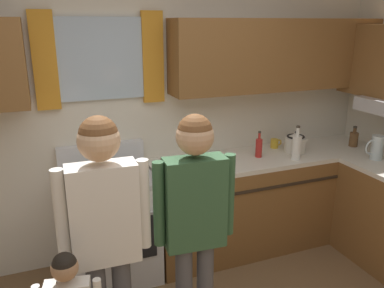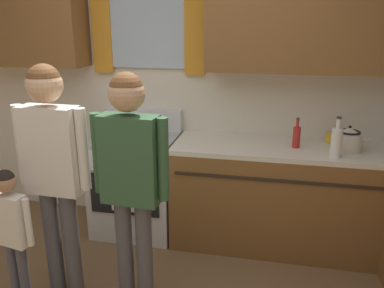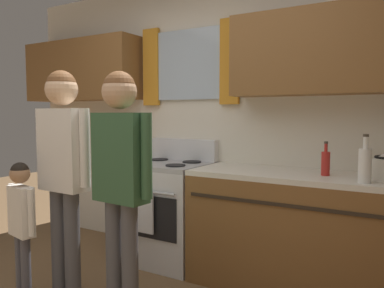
{
  "view_description": "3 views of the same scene",
  "coord_description": "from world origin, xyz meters",
  "px_view_note": "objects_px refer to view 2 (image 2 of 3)",
  "views": [
    {
      "loc": [
        -0.81,
        -1.43,
        2.08
      ],
      "look_at": [
        0.07,
        0.82,
        1.34
      ],
      "focal_mm": 36.73,
      "sensor_mm": 36.0,
      "label": 1
    },
    {
      "loc": [
        0.8,
        -1.59,
        1.87
      ],
      "look_at": [
        0.31,
        0.73,
        1.13
      ],
      "focal_mm": 36.38,
      "sensor_mm": 36.0,
      "label": 2
    },
    {
      "loc": [
        1.57,
        -1.3,
        1.34
      ],
      "look_at": [
        0.34,
        0.77,
        1.15
      ],
      "focal_mm": 35.89,
      "sensor_mm": 36.0,
      "label": 3
    }
  ],
  "objects_px": {
    "bottle_milk_white": "(336,142)",
    "adult_holding_child": "(53,159)",
    "stove_oven": "(137,182)",
    "bottle_sauce_red": "(296,136)",
    "mug_mustard_yellow": "(331,138)",
    "stovetop_kettle": "(349,139)",
    "small_child": "(12,225)",
    "adult_in_plaid": "(130,169)"
  },
  "relations": [
    {
      "from": "stove_oven",
      "to": "adult_holding_child",
      "type": "height_order",
      "value": "adult_holding_child"
    },
    {
      "from": "bottle_milk_white",
      "to": "stovetop_kettle",
      "type": "relative_size",
      "value": 1.14
    },
    {
      "from": "bottle_sauce_red",
      "to": "small_child",
      "type": "distance_m",
      "value": 2.18
    },
    {
      "from": "stove_oven",
      "to": "bottle_milk_white",
      "type": "height_order",
      "value": "bottle_milk_white"
    },
    {
      "from": "adult_holding_child",
      "to": "mug_mustard_yellow",
      "type": "bearing_deg",
      "value": 32.52
    },
    {
      "from": "stovetop_kettle",
      "to": "adult_in_plaid",
      "type": "relative_size",
      "value": 0.17
    },
    {
      "from": "bottle_sauce_red",
      "to": "stovetop_kettle",
      "type": "bearing_deg",
      "value": -0.34
    },
    {
      "from": "stove_oven",
      "to": "mug_mustard_yellow",
      "type": "relative_size",
      "value": 9.15
    },
    {
      "from": "bottle_sauce_red",
      "to": "mug_mustard_yellow",
      "type": "height_order",
      "value": "bottle_sauce_red"
    },
    {
      "from": "small_child",
      "to": "stove_oven",
      "type": "bearing_deg",
      "value": 70.93
    },
    {
      "from": "bottle_sauce_red",
      "to": "mug_mustard_yellow",
      "type": "distance_m",
      "value": 0.35
    },
    {
      "from": "adult_holding_child",
      "to": "small_child",
      "type": "xyz_separation_m",
      "value": [
        -0.23,
        -0.18,
        -0.4
      ]
    },
    {
      "from": "bottle_sauce_red",
      "to": "adult_holding_child",
      "type": "xyz_separation_m",
      "value": [
        -1.56,
        -1.0,
        0.04
      ]
    },
    {
      "from": "mug_mustard_yellow",
      "to": "stove_oven",
      "type": "bearing_deg",
      "value": -174.37
    },
    {
      "from": "adult_holding_child",
      "to": "bottle_milk_white",
      "type": "bearing_deg",
      "value": 23.93
    },
    {
      "from": "bottle_milk_white",
      "to": "adult_in_plaid",
      "type": "bearing_deg",
      "value": -147.91
    },
    {
      "from": "adult_holding_child",
      "to": "small_child",
      "type": "height_order",
      "value": "adult_holding_child"
    },
    {
      "from": "adult_in_plaid",
      "to": "stove_oven",
      "type": "bearing_deg",
      "value": 108.69
    },
    {
      "from": "bottle_milk_white",
      "to": "adult_holding_child",
      "type": "distance_m",
      "value": 2.01
    },
    {
      "from": "stove_oven",
      "to": "adult_holding_child",
      "type": "distance_m",
      "value": 1.18
    },
    {
      "from": "bottle_milk_white",
      "to": "bottle_sauce_red",
      "type": "height_order",
      "value": "bottle_milk_white"
    },
    {
      "from": "stovetop_kettle",
      "to": "adult_holding_child",
      "type": "distance_m",
      "value": 2.2
    },
    {
      "from": "stovetop_kettle",
      "to": "mug_mustard_yellow",
      "type": "bearing_deg",
      "value": 119.58
    },
    {
      "from": "bottle_milk_white",
      "to": "adult_holding_child",
      "type": "height_order",
      "value": "adult_holding_child"
    },
    {
      "from": "bottle_milk_white",
      "to": "adult_holding_child",
      "type": "xyz_separation_m",
      "value": [
        -1.84,
        -0.82,
        0.01
      ]
    },
    {
      "from": "stove_oven",
      "to": "bottle_milk_white",
      "type": "xyz_separation_m",
      "value": [
        1.66,
        -0.2,
        0.55
      ]
    },
    {
      "from": "stovetop_kettle",
      "to": "adult_holding_child",
      "type": "relative_size",
      "value": 0.17
    },
    {
      "from": "stove_oven",
      "to": "bottle_sauce_red",
      "type": "xyz_separation_m",
      "value": [
        1.38,
        -0.02,
        0.53
      ]
    },
    {
      "from": "bottle_milk_white",
      "to": "adult_in_plaid",
      "type": "height_order",
      "value": "adult_in_plaid"
    },
    {
      "from": "stove_oven",
      "to": "bottle_milk_white",
      "type": "bearing_deg",
      "value": -6.9
    },
    {
      "from": "stove_oven",
      "to": "mug_mustard_yellow",
      "type": "xyz_separation_m",
      "value": [
        1.67,
        0.17,
        0.48
      ]
    },
    {
      "from": "mug_mustard_yellow",
      "to": "stovetop_kettle",
      "type": "height_order",
      "value": "stovetop_kettle"
    },
    {
      "from": "mug_mustard_yellow",
      "to": "adult_holding_child",
      "type": "xyz_separation_m",
      "value": [
        -1.86,
        -1.18,
        0.09
      ]
    },
    {
      "from": "stove_oven",
      "to": "bottle_sauce_red",
      "type": "relative_size",
      "value": 4.48
    },
    {
      "from": "mug_mustard_yellow",
      "to": "stovetop_kettle",
      "type": "relative_size",
      "value": 0.44
    },
    {
      "from": "stove_oven",
      "to": "adult_holding_child",
      "type": "xyz_separation_m",
      "value": [
        -0.18,
        -1.02,
        0.56
      ]
    },
    {
      "from": "mug_mustard_yellow",
      "to": "adult_in_plaid",
      "type": "bearing_deg",
      "value": -138.15
    },
    {
      "from": "bottle_milk_white",
      "to": "mug_mustard_yellow",
      "type": "relative_size",
      "value": 2.6
    },
    {
      "from": "adult_holding_child",
      "to": "bottle_sauce_red",
      "type": "bearing_deg",
      "value": 32.62
    },
    {
      "from": "mug_mustard_yellow",
      "to": "adult_holding_child",
      "type": "distance_m",
      "value": 2.2
    },
    {
      "from": "bottle_milk_white",
      "to": "adult_in_plaid",
      "type": "distance_m",
      "value": 1.55
    },
    {
      "from": "stovetop_kettle",
      "to": "bottle_sauce_red",
      "type": "bearing_deg",
      "value": 179.66
    }
  ]
}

